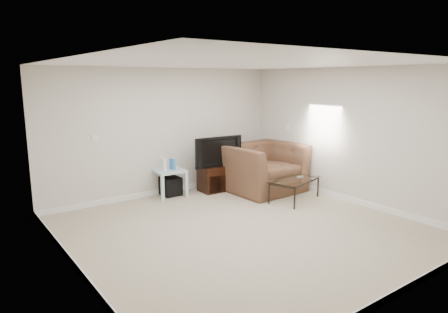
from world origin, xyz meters
TOP-DOWN VIEW (x-y plane):
  - floor at (0.00, 0.00)m, footprint 5.00×5.00m
  - ceiling at (0.00, 0.00)m, footprint 5.00×5.00m
  - wall_back at (0.00, 2.50)m, footprint 5.00×0.02m
  - wall_left at (-2.50, 0.00)m, footprint 0.02×5.00m
  - wall_right at (2.50, 0.00)m, footprint 0.02×5.00m
  - plate_back at (-1.40, 2.49)m, footprint 0.12×0.02m
  - plate_right_switch at (2.49, 1.60)m, footprint 0.02×0.09m
  - plate_right_outlet at (2.49, 1.30)m, footprint 0.02×0.08m
  - tv_stand at (0.90, 2.05)m, footprint 0.66×0.47m
  - dvd_player at (0.90, 2.01)m, footprint 0.40×0.29m
  - television at (0.90, 2.02)m, footprint 1.00×0.26m
  - side_table at (-0.05, 2.28)m, footprint 0.60×0.60m
  - subwoofer at (-0.01, 2.30)m, footprint 0.36×0.36m
  - game_console at (-0.18, 2.27)m, footprint 0.06×0.18m
  - game_case at (0.01, 2.25)m, footprint 0.06×0.16m
  - recliner at (1.71, 1.48)m, footprint 1.52×1.01m
  - coffee_table at (1.73, 0.61)m, footprint 1.19×0.88m
  - remote at (1.93, 0.66)m, footprint 0.17×0.05m

SIDE VIEW (x-z plane):
  - floor at x=0.00m, z-range 0.00..0.00m
  - subwoofer at x=-0.01m, z-range 0.01..0.37m
  - coffee_table at x=1.73m, z-range 0.00..0.42m
  - side_table at x=-0.05m, z-range 0.00..0.53m
  - tv_stand at x=0.90m, z-range 0.00..0.54m
  - plate_right_outlet at x=2.49m, z-range 0.24..0.36m
  - remote at x=1.93m, z-range 0.42..0.44m
  - dvd_player at x=0.90m, z-range 0.42..0.47m
  - game_case at x=0.01m, z-range 0.53..0.74m
  - recliner at x=1.71m, z-range 0.00..1.30m
  - game_console at x=-0.18m, z-range 0.53..0.78m
  - television at x=0.90m, z-range 0.54..1.15m
  - wall_back at x=0.00m, z-range 0.00..2.50m
  - wall_left at x=-2.50m, z-range 0.00..2.50m
  - wall_right at x=2.50m, z-range 0.00..2.50m
  - plate_back at x=-1.40m, z-range 1.19..1.31m
  - plate_right_switch at x=2.49m, z-range 1.19..1.31m
  - ceiling at x=0.00m, z-range 2.50..2.50m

